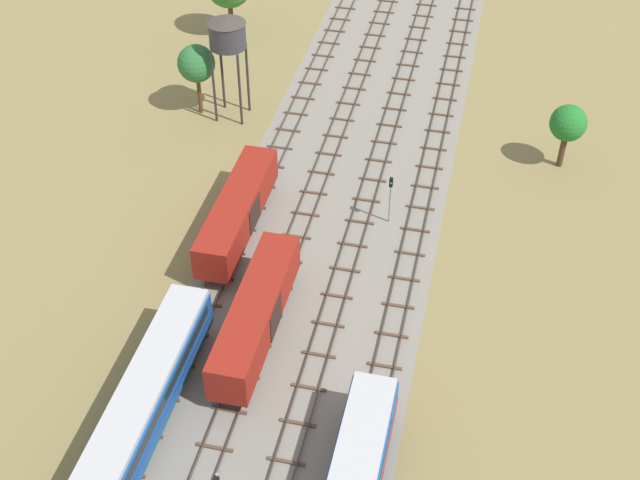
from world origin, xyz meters
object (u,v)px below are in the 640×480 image
Objects in this scene: signal_post_nearest at (391,193)px; freight_boxcar_left_mid at (256,313)px; passenger_coach_far_left_near at (131,427)px; water_tower at (227,35)px; freight_boxcar_far_left_midfar at (238,211)px.

freight_boxcar_left_mid is at bearing -114.93° from signal_post_nearest.
passenger_coach_far_left_near is 2.15× the size of water_tower.
passenger_coach_far_left_near is 12.03m from freight_boxcar_left_mid.
water_tower is (-5.88, 17.11, 6.13)m from freight_boxcar_far_left_midfar.
signal_post_nearest is at bearing 65.07° from freight_boxcar_left_mid.
freight_boxcar_left_mid is 3.00× the size of signal_post_nearest.
passenger_coach_far_left_near is at bearing -90.02° from freight_boxcar_far_left_midfar.
passenger_coach_far_left_near is 4.72× the size of signal_post_nearest.
freight_boxcar_far_left_midfar is at bearing -159.72° from signal_post_nearest.
passenger_coach_far_left_near is 28.49m from signal_post_nearest.
passenger_coach_far_left_near is at bearing -113.98° from signal_post_nearest.
water_tower is 22.37m from signal_post_nearest.
passenger_coach_far_left_near is 1.57× the size of freight_boxcar_far_left_midfar.
water_tower reaches higher than freight_boxcar_far_left_midfar.
passenger_coach_far_left_near is at bearing -81.40° from water_tower.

